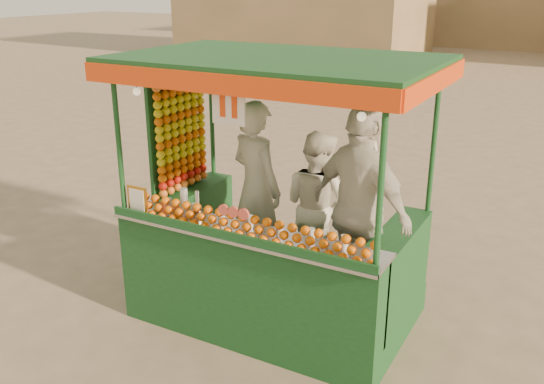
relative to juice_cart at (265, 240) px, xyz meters
The scene contains 5 objects.
ground 0.89m from the juice_cart, 167.22° to the right, with size 90.00×90.00×0.00m, color #6B5F4C.
juice_cart is the anchor object (origin of this frame).
vendor_left 0.61m from the juice_cart, 129.48° to the left, with size 0.78×0.65×1.83m.
vendor_middle 0.68m from the juice_cart, 63.41° to the left, with size 0.88×0.77×1.55m.
vendor_right 1.02m from the juice_cart, ahead, with size 1.24×0.91×1.96m.
Camera 1 is at (2.87, -4.53, 3.25)m, focal length 39.22 mm.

